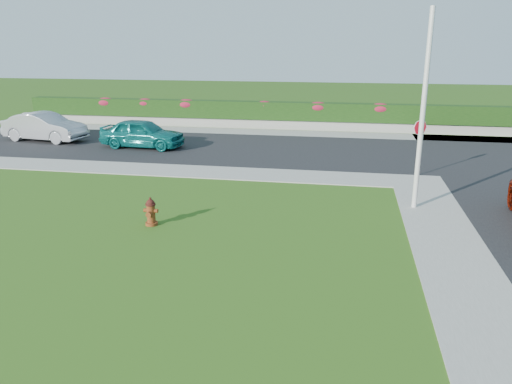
% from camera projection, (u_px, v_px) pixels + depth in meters
% --- Properties ---
extents(ground, '(120.00, 120.00, 0.00)m').
position_uv_depth(ground, '(170.00, 265.00, 12.35)').
color(ground, black).
rests_on(ground, ground).
extents(street_far, '(26.00, 8.00, 0.04)m').
position_uv_depth(street_far, '(171.00, 146.00, 26.39)').
color(street_far, black).
rests_on(street_far, ground).
extents(sidewalk_right, '(2.00, 20.00, 0.04)m').
position_uv_depth(sidewalk_right, '(492.00, 338.00, 9.25)').
color(sidewalk_right, gray).
rests_on(sidewalk_right, ground).
extents(sidewalk_far, '(24.00, 2.00, 0.04)m').
position_uv_depth(sidewalk_far, '(110.00, 168.00, 21.85)').
color(sidewalk_far, gray).
rests_on(sidewalk_far, ground).
extents(curb_corner, '(2.00, 2.00, 0.04)m').
position_uv_depth(curb_corner, '(418.00, 182.00, 19.61)').
color(curb_corner, gray).
rests_on(curb_corner, ground).
extents(sidewalk_beyond, '(34.00, 2.00, 0.04)m').
position_uv_depth(sidewalk_beyond, '(261.00, 132.00, 30.41)').
color(sidewalk_beyond, gray).
rests_on(sidewalk_beyond, ground).
extents(retaining_wall, '(34.00, 0.40, 0.60)m').
position_uv_depth(retaining_wall, '(265.00, 124.00, 31.74)').
color(retaining_wall, gray).
rests_on(retaining_wall, ground).
extents(hedge, '(32.00, 0.90, 1.10)m').
position_uv_depth(hedge, '(265.00, 110.00, 31.59)').
color(hedge, black).
rests_on(hedge, retaining_wall).
extents(fire_hydrant, '(0.44, 0.41, 0.86)m').
position_uv_depth(fire_hydrant, '(151.00, 212.00, 14.92)').
color(fire_hydrant, '#4D1B0C').
rests_on(fire_hydrant, ground).
extents(sedan_teal, '(4.46, 2.06, 1.48)m').
position_uv_depth(sedan_teal, '(142.00, 133.00, 25.75)').
color(sedan_teal, '#0D6664').
rests_on(sedan_teal, street_far).
extents(sedan_silver, '(4.88, 2.29, 1.55)m').
position_uv_depth(sedan_silver, '(45.00, 127.00, 27.51)').
color(sedan_silver, '#A2A5AA').
rests_on(sedan_silver, street_far).
extents(utility_pole, '(0.16, 0.16, 6.33)m').
position_uv_depth(utility_pole, '(423.00, 113.00, 15.66)').
color(utility_pole, silver).
rests_on(utility_pole, ground).
extents(stop_sign, '(0.54, 0.37, 2.36)m').
position_uv_depth(stop_sign, '(419.00, 135.00, 19.91)').
color(stop_sign, slate).
rests_on(stop_sign, ground).
extents(flower_clump_a, '(1.30, 0.84, 0.65)m').
position_uv_depth(flower_clump_a, '(106.00, 102.00, 33.28)').
color(flower_clump_a, '#AF1E39').
rests_on(flower_clump_a, hedge).
extents(flower_clump_b, '(1.21, 0.78, 0.60)m').
position_uv_depth(flower_clump_b, '(145.00, 103.00, 32.79)').
color(flower_clump_b, '#AF1E39').
rests_on(flower_clump_b, hedge).
extents(flower_clump_c, '(1.31, 0.84, 0.65)m').
position_uv_depth(flower_clump_c, '(187.00, 104.00, 32.31)').
color(flower_clump_c, '#AF1E39').
rests_on(flower_clump_c, hedge).
extents(flower_clump_d, '(1.10, 0.71, 0.55)m').
position_uv_depth(flower_clump_d, '(264.00, 105.00, 31.41)').
color(flower_clump_d, '#AF1E39').
rests_on(flower_clump_d, hedge).
extents(flower_clump_e, '(1.29, 0.83, 0.65)m').
position_uv_depth(flower_clump_e, '(318.00, 107.00, 30.84)').
color(flower_clump_e, '#AF1E39').
rests_on(flower_clump_e, hedge).
extents(flower_clump_f, '(1.30, 0.84, 0.65)m').
position_uv_depth(flower_clump_f, '(380.00, 108.00, 30.19)').
color(flower_clump_f, '#AF1E39').
rests_on(flower_clump_f, hedge).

